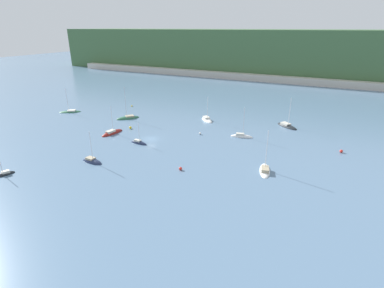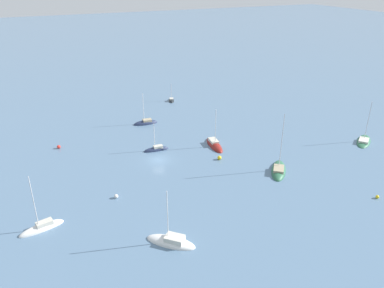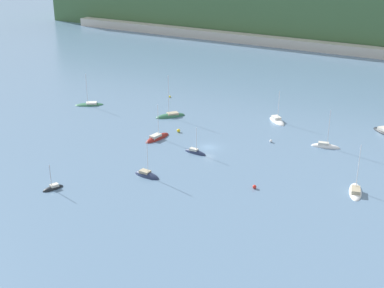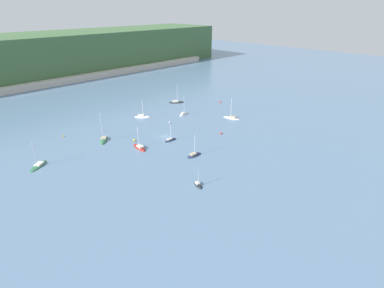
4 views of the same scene
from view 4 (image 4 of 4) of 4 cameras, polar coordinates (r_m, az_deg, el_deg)
The scene contains 18 objects.
ground_plane at distance 125.45m, azimuth -5.15°, elevation 1.43°, with size 600.00×600.00×0.00m, color slate.
hillside_ridge at distance 254.50m, azimuth -28.83°, elevation 14.26°, with size 334.44×58.74×30.53m.
shore_town_strip at distance 226.03m, azimuth -25.50°, elevation 10.40°, with size 284.27×6.00×3.98m.
sailboat_0 at distance 121.42m, azimuth -4.14°, elevation 0.68°, with size 5.84×1.93×7.25m.
sailboat_1 at distance 169.55m, azimuth -2.97°, elevation 7.90°, with size 8.91×7.76×10.96m.
sailboat_2 at distance 91.98m, azimuth 1.14°, elevation -7.88°, with size 3.05×4.81×6.10m.
sailboat_3 at distance 109.03m, azimuth 0.38°, elevation -2.23°, with size 6.46×2.69×9.26m.
sailboat_4 at distance 114.91m, azimuth -27.24°, elevation -3.76°, with size 8.58×7.43×10.35m.
sailboat_5 at distance 148.70m, azimuth -9.44°, elevation 5.10°, with size 7.36×7.20×9.70m.
sailboat_6 at distance 146.45m, azimuth 7.55°, elevation 4.92°, with size 4.49×8.57×10.72m.
sailboat_7 at distance 126.42m, azimuth -16.49°, elevation 0.68°, with size 7.62×8.53×13.02m.
sailboat_8 at distance 116.64m, azimuth -9.97°, elevation -0.72°, with size 3.49×8.64×9.92m.
sailboat_9 at distance 150.56m, azimuth -1.58°, elevation 5.68°, with size 7.17×3.34×10.43m.
mooring_buoy_0 at distance 127.86m, azimuth 5.52°, elevation 2.08°, with size 0.81×0.81×0.81m.
mooring_buoy_1 at distance 122.67m, azimuth -10.95°, elevation 0.71°, with size 0.87×0.87×0.87m.
mooring_buoy_2 at distance 135.73m, azimuth -23.32°, elevation 1.41°, with size 0.61×0.61×0.61m.
mooring_buoy_3 at distance 170.49m, azimuth 5.37°, elevation 8.04°, with size 0.87×0.87×0.87m.
mooring_buoy_4 at distance 139.88m, azimuth -4.29°, elevation 4.18°, with size 0.73×0.73×0.73m.
Camera 4 is at (-72.89, -88.94, 50.16)m, focal length 28.00 mm.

